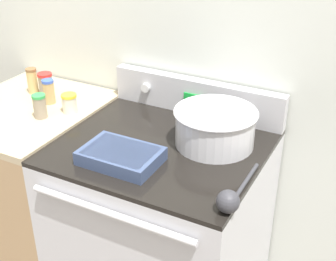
% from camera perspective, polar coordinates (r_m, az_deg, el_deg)
% --- Properties ---
extents(kitchen_wall, '(8.00, 0.05, 2.50)m').
position_cam_1_polar(kitchen_wall, '(1.99, 4.42, 11.09)').
color(kitchen_wall, silver).
rests_on(kitchen_wall, ground_plane).
extents(stove_range, '(0.78, 0.72, 0.93)m').
position_cam_1_polar(stove_range, '(2.07, -0.73, -13.00)').
color(stove_range, '#BCBCC1').
rests_on(stove_range, ground_plane).
extents(control_panel, '(0.78, 0.07, 0.16)m').
position_cam_1_polar(control_panel, '(2.03, 3.49, 4.15)').
color(control_panel, '#BCBCC1').
rests_on(control_panel, stove_range).
extents(side_counter, '(0.60, 0.69, 0.94)m').
position_cam_1_polar(side_counter, '(2.41, -15.50, -7.42)').
color(side_counter, tan).
rests_on(side_counter, ground_plane).
extents(mixing_bowl, '(0.32, 0.32, 0.14)m').
position_cam_1_polar(mixing_bowl, '(1.78, 5.77, 0.61)').
color(mixing_bowl, silver).
rests_on(mixing_bowl, stove_range).
extents(casserole_dish, '(0.28, 0.19, 0.05)m').
position_cam_1_polar(casserole_dish, '(1.69, -5.77, -3.02)').
color(casserole_dish, '#38476B').
rests_on(casserole_dish, stove_range).
extents(ladle, '(0.07, 0.33, 0.07)m').
position_cam_1_polar(ladle, '(1.47, 7.56, -8.34)').
color(ladle, '#333338').
rests_on(ladle, stove_range).
extents(spice_jar_yellow_cap, '(0.07, 0.07, 0.08)m').
position_cam_1_polar(spice_jar_yellow_cap, '(2.06, -11.92, 3.30)').
color(spice_jar_yellow_cap, beige).
rests_on(spice_jar_yellow_cap, side_counter).
extents(spice_jar_green_cap, '(0.06, 0.06, 0.10)m').
position_cam_1_polar(spice_jar_green_cap, '(2.04, -15.36, 2.89)').
color(spice_jar_green_cap, gray).
rests_on(spice_jar_green_cap, side_counter).
extents(spice_jar_blue_cap, '(0.05, 0.05, 0.11)m').
position_cam_1_polar(spice_jar_blue_cap, '(2.17, -14.32, 4.65)').
color(spice_jar_blue_cap, tan).
rests_on(spice_jar_blue_cap, side_counter).
extents(spice_jar_red_cap, '(0.07, 0.07, 0.10)m').
position_cam_1_polar(spice_jar_red_cap, '(2.26, -14.69, 5.53)').
color(spice_jar_red_cap, gray).
rests_on(spice_jar_red_cap, side_counter).
extents(spice_jar_brown_cap, '(0.05, 0.05, 0.12)m').
position_cam_1_polar(spice_jar_brown_cap, '(2.29, -16.21, 5.86)').
color(spice_jar_brown_cap, tan).
rests_on(spice_jar_brown_cap, side_counter).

